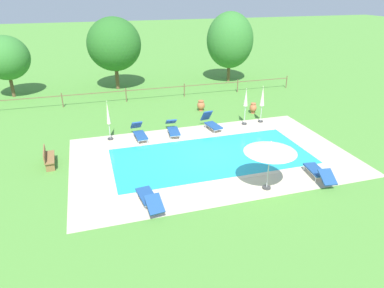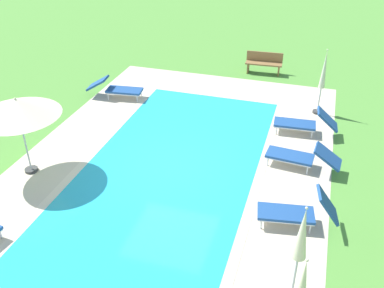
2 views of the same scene
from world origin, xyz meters
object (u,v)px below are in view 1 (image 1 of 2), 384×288
at_px(sun_lounger_north_mid, 319,172).
at_px(wooden_bench_lawn_side, 48,157).
at_px(patio_umbrella_closed_row_west, 246,101).
at_px(patio_umbrella_closed_row_mid_west, 262,98).
at_px(patio_umbrella_closed_row_centre, 108,116).
at_px(terracotta_urn_by_tree, 201,105).
at_px(tree_far_west, 230,40).
at_px(tree_centre, 114,44).
at_px(terracotta_urn_near_fence, 253,108).
at_px(sun_lounger_north_near_steps, 211,123).
at_px(patio_umbrella_open_foreground, 271,147).
at_px(sun_lounger_south_near_corner, 173,128).
at_px(sun_lounger_north_far, 139,132).
at_px(sun_lounger_north_end, 149,198).
at_px(tree_west_mid, 6,58).

xyz_separation_m(sun_lounger_north_mid, wooden_bench_lawn_side, (-11.75, 4.94, 0.11)).
distance_m(patio_umbrella_closed_row_west, patio_umbrella_closed_row_mid_west, 1.19).
distance_m(patio_umbrella_closed_row_centre, terracotta_urn_by_tree, 7.40).
height_order(tree_far_west, tree_centre, tree_far_west).
relative_size(patio_umbrella_closed_row_mid_west, terracotta_urn_near_fence, 3.30).
xyz_separation_m(patio_umbrella_closed_row_centre, terracotta_urn_by_tree, (6.55, 3.30, -0.99)).
xyz_separation_m(terracotta_urn_near_fence, tree_centre, (-8.23, 9.14, 3.31)).
distance_m(sun_lounger_north_near_steps, patio_umbrella_open_foreground, 7.41).
relative_size(sun_lounger_south_near_corner, tree_centre, 0.36).
distance_m(terracotta_urn_by_tree, tree_far_west, 9.48).
xyz_separation_m(patio_umbrella_closed_row_west, tree_far_west, (3.29, 10.65, 2.08)).
height_order(sun_lounger_south_near_corner, patio_umbrella_closed_row_centre, patio_umbrella_closed_row_centre).
distance_m(sun_lounger_north_far, sun_lounger_south_near_corner, 2.00).
distance_m(sun_lounger_north_far, terracotta_urn_near_fence, 8.47).
relative_size(sun_lounger_north_end, tree_west_mid, 0.45).
height_order(sun_lounger_north_mid, sun_lounger_south_near_corner, sun_lounger_south_near_corner).
bearing_deg(tree_far_west, patio_umbrella_closed_row_centre, -137.60).
distance_m(sun_lounger_north_mid, patio_umbrella_closed_row_west, 7.41).
bearing_deg(patio_umbrella_closed_row_west, terracotta_urn_by_tree, 118.22).
xyz_separation_m(patio_umbrella_closed_row_west, tree_west_mid, (-14.92, 10.95, 1.47)).
height_order(sun_lounger_north_mid, tree_far_west, tree_far_west).
height_order(sun_lounger_north_near_steps, terracotta_urn_near_fence, sun_lounger_north_near_steps).
xyz_separation_m(sun_lounger_north_end, wooden_bench_lawn_side, (-4.04, 4.82, 0.10)).
relative_size(sun_lounger_north_near_steps, terracotta_urn_near_fence, 2.63).
distance_m(wooden_bench_lawn_side, tree_west_mid, 13.99).
height_order(terracotta_urn_by_tree, tree_far_west, tree_far_west).
bearing_deg(tree_far_west, wooden_bench_lawn_side, -138.62).
bearing_deg(patio_umbrella_closed_row_mid_west, tree_centre, 126.23).
xyz_separation_m(patio_umbrella_open_foreground, tree_far_west, (5.63, 18.00, 1.68)).
bearing_deg(sun_lounger_south_near_corner, terracotta_urn_by_tree, 50.80).
xyz_separation_m(sun_lounger_north_far, tree_west_mid, (-8.19, 11.28, 2.66)).
bearing_deg(tree_centre, terracotta_urn_by_tree, -56.80).
distance_m(patio_umbrella_closed_row_mid_west, tree_far_west, 10.96).
xyz_separation_m(sun_lounger_south_near_corner, tree_centre, (-2.04, 11.19, 3.33)).
xyz_separation_m(sun_lounger_north_mid, terracotta_urn_by_tree, (-2.07, 10.64, 0.04)).
relative_size(terracotta_urn_by_tree, tree_far_west, 0.12).
relative_size(sun_lounger_north_far, patio_umbrella_closed_row_centre, 0.87).
bearing_deg(patio_umbrella_open_foreground, patio_umbrella_closed_row_mid_west, 64.68).
bearing_deg(tree_centre, patio_umbrella_closed_row_west, -58.27).
bearing_deg(sun_lounger_north_mid, sun_lounger_north_end, 179.09).
xyz_separation_m(sun_lounger_north_mid, sun_lounger_north_far, (-7.01, 6.97, 0.02)).
height_order(patio_umbrella_open_foreground, patio_umbrella_closed_row_west, patio_umbrella_closed_row_west).
relative_size(terracotta_urn_by_tree, tree_centre, 0.13).
relative_size(patio_umbrella_closed_row_mid_west, patio_umbrella_closed_row_centre, 1.03).
relative_size(patio_umbrella_closed_row_west, tree_centre, 0.40).
bearing_deg(patio_umbrella_closed_row_centre, wooden_bench_lawn_side, -142.67).
bearing_deg(tree_west_mid, patio_umbrella_open_foreground, -55.51).
height_order(sun_lounger_north_near_steps, terracotta_urn_by_tree, sun_lounger_north_near_steps).
bearing_deg(tree_centre, sun_lounger_north_far, -89.82).
xyz_separation_m(tree_far_west, tree_west_mid, (-18.20, 0.31, -0.61)).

